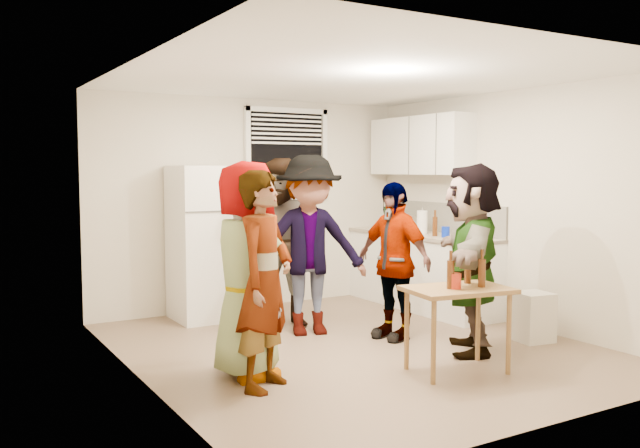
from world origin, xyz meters
TOP-DOWN VIEW (x-y plane):
  - room at (0.00, 0.00)m, footprint 4.00×4.50m
  - window at (0.45, 2.21)m, footprint 1.12×0.10m
  - refrigerator at (-0.75, 1.88)m, footprint 0.70×0.70m
  - counter_lower at (1.70, 1.15)m, footprint 0.60×2.20m
  - countertop at (1.70, 1.15)m, footprint 0.64×2.22m
  - backsplash at (1.99, 1.15)m, footprint 0.03×2.20m
  - upper_cabinets at (1.83, 1.35)m, footprint 0.34×1.60m
  - kettle at (1.65, 1.30)m, footprint 0.27×0.22m
  - paper_towel at (1.68, 1.11)m, footprint 0.13×0.13m
  - wine_bottle at (1.75, 1.92)m, footprint 0.07×0.07m
  - beer_bottle_counter at (1.60, 0.78)m, footprint 0.06×0.06m
  - blue_cup at (1.60, 0.60)m, footprint 0.09×0.09m
  - picture_frame at (1.92, 1.62)m, footprint 0.02×0.17m
  - trash_bin at (1.61, -0.67)m, footprint 0.37×0.37m
  - serving_table at (0.29, -1.05)m, footprint 0.91×0.68m
  - beer_bottle_table at (0.50, -0.95)m, footprint 0.06×0.06m
  - red_cup at (0.23, -1.09)m, footprint 0.09×0.09m
  - guest_grey at (-1.24, -0.28)m, footprint 1.82×1.05m
  - guest_stripe at (-1.24, -0.62)m, footprint 1.50×1.68m
  - guest_back_left at (-0.15, 1.13)m, footprint 1.81×1.92m
  - guest_back_right at (-0.10, 0.69)m, footprint 1.63×2.06m
  - guest_black at (0.51, 0.11)m, footprint 1.68×1.17m
  - guest_orange at (0.83, -0.64)m, footprint 2.34×2.32m

SIDE VIEW (x-z plane):
  - room at x=0.00m, z-range -1.25..1.25m
  - serving_table at x=0.29m, z-range -0.35..0.35m
  - guest_grey at x=-1.24m, z-range -0.27..0.27m
  - guest_stripe at x=-1.24m, z-range -0.20..0.20m
  - guest_back_left at x=-0.15m, z-range -0.34..0.34m
  - guest_back_right at x=-0.10m, z-range -0.34..0.34m
  - guest_black at x=0.51m, z-range -0.19..0.19m
  - guest_orange at x=0.83m, z-range -0.25..0.25m
  - trash_bin at x=1.61m, z-range 0.01..0.49m
  - counter_lower at x=1.70m, z-range 0.00..0.86m
  - beer_bottle_table at x=0.50m, z-range 0.59..0.81m
  - red_cup at x=0.23m, z-range 0.64..0.76m
  - refrigerator at x=-0.75m, z-range 0.00..1.70m
  - countertop at x=1.70m, z-range 0.86..0.90m
  - wine_bottle at x=1.75m, z-range 0.76..1.04m
  - kettle at x=1.65m, z-range 0.79..1.01m
  - paper_towel at x=1.68m, z-range 0.76..1.04m
  - blue_cup at x=1.60m, z-range 0.84..0.96m
  - beer_bottle_counter at x=1.60m, z-range 0.79..1.01m
  - picture_frame at x=1.92m, z-range 0.90..1.04m
  - backsplash at x=1.99m, z-range 0.90..1.26m
  - window at x=0.45m, z-range 1.32..2.38m
  - upper_cabinets at x=1.83m, z-range 1.60..2.30m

